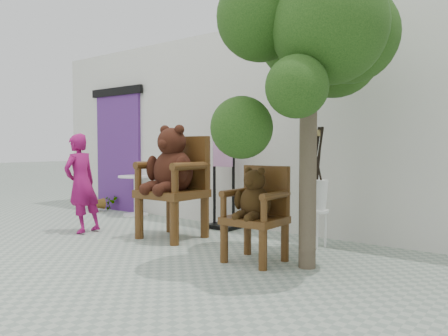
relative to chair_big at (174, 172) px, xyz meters
The scene contains 11 objects.
ground_plane 1.70m from the chair_big, 73.67° to the right, with size 60.00×60.00×0.00m, color gray.
back_wall 1.86m from the chair_big, 76.37° to the left, with size 9.00×1.00×3.00m, color silver.
doorway 2.86m from the chair_big, 155.61° to the left, with size 1.40×0.11×2.33m.
chair_big is the anchor object (origin of this frame).
chair_small 1.59m from the chair_big, 12.15° to the right, with size 0.58×0.54×1.01m.
person 1.41m from the chair_big, 158.14° to the right, with size 0.51×0.33×1.39m, color #8E1156.
cafe_table 2.13m from the chair_big, 152.97° to the left, with size 0.60×0.60×0.70m.
display_stand 0.98m from the chair_big, 82.77° to the left, with size 0.45×0.36×1.51m.
stool_bucket 1.87m from the chair_big, 20.40° to the left, with size 0.32×0.32×1.45m.
tree 2.52m from the chair_big, ahead, with size 1.69×1.93×3.18m.
potted_plant 2.94m from the chair_big, 160.67° to the left, with size 0.32×0.28×0.36m, color black.
Camera 1 is at (3.64, -2.76, 1.21)m, focal length 35.00 mm.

